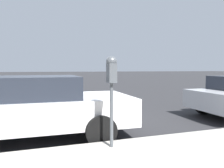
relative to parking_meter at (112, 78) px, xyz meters
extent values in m
plane|color=#2B2B2D|center=(2.52, 0.52, -1.41)|extent=(220.00, 220.00, 0.00)
cylinder|color=#4C5156|center=(0.00, 0.00, -0.66)|extent=(0.06, 0.06, 1.15)
cube|color=#4C5156|center=(0.00, 0.00, 0.08)|extent=(0.20, 0.14, 0.34)
sphere|color=#4C5156|center=(0.00, 0.00, 0.29)|extent=(0.19, 0.19, 0.19)
cube|color=#B21919|center=(0.11, 0.00, 0.04)|extent=(0.01, 0.11, 0.12)
cube|color=black|center=(0.11, 0.00, 0.16)|extent=(0.01, 0.10, 0.08)
cube|color=silver|center=(1.49, 1.48, -0.79)|extent=(2.01, 4.72, 0.61)
cube|color=#232833|center=(1.50, 1.67, -0.25)|extent=(1.73, 2.66, 0.48)
cylinder|color=black|center=(2.41, 0.01, -1.09)|extent=(0.24, 0.65, 0.64)
cylinder|color=black|center=(0.51, 0.05, -1.09)|extent=(0.24, 0.65, 0.64)
cylinder|color=black|center=(2.46, -4.20, -1.09)|extent=(0.24, 0.65, 0.64)
camera|label=1|loc=(-3.63, 1.21, 0.16)|focal=35.00mm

